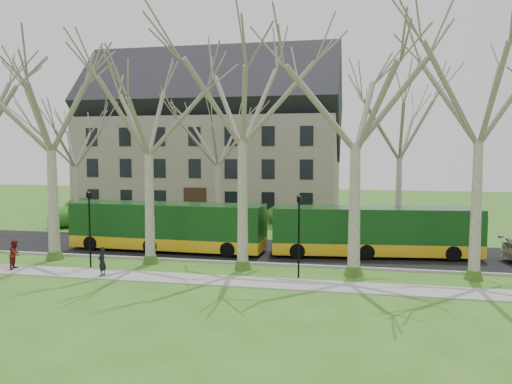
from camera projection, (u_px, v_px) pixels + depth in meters
ground at (196, 268)px, 28.47m from camera, size 120.00×120.00×0.00m
sidewalk at (181, 278)px, 26.02m from camera, size 70.00×2.00×0.06m
road at (221, 249)px, 33.84m from camera, size 80.00×8.00×0.06m
curb at (204, 261)px, 29.93m from camera, size 80.00×0.25×0.14m
building at (213, 137)px, 52.43m from camera, size 26.50×12.20×16.00m
tree_row_verge at (196, 145)px, 28.18m from camera, size 49.00×7.00×14.00m
tree_row_far at (223, 159)px, 38.98m from camera, size 33.00×7.00×12.00m
lamp_row at (190, 226)px, 27.28m from camera, size 36.22×0.22×4.30m
hedges at (195, 217)px, 42.98m from camera, size 30.60×8.60×2.00m
bus_lead at (167, 226)px, 33.10m from camera, size 13.08×3.15×3.25m
bus_follow at (375, 231)px, 31.29m from camera, size 12.95×4.07×3.18m
pedestrian_a at (102, 261)px, 26.44m from camera, size 0.38×0.57×1.54m
pedestrian_b at (15, 254)px, 28.01m from camera, size 0.77×0.90×1.62m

